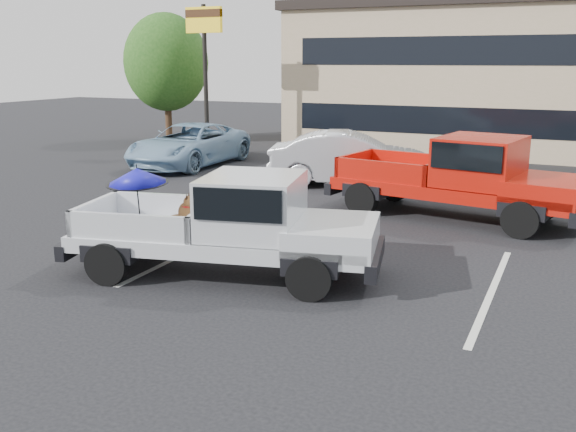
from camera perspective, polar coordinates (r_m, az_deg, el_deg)
name	(u,v)px	position (r m, az deg, el deg)	size (l,w,h in m)	color
ground	(284,304)	(10.50, -0.40, -7.82)	(90.00, 90.00, 0.00)	black
stripe_left	(194,249)	(13.54, -8.38, -2.96)	(0.12, 5.00, 0.01)	silver
stripe_right	(492,291)	(11.58, 17.65, -6.40)	(0.12, 5.00, 0.01)	silver
motel_building	(532,75)	(29.93, 20.90, 11.60)	(20.40, 8.40, 6.30)	tan
motel_sign	(204,39)	(26.88, -7.44, 15.31)	(1.60, 0.22, 6.00)	black
tree_left	(166,62)	(31.57, -10.79, 13.26)	(3.96, 3.96, 6.02)	#332114
silver_pickup	(240,220)	(11.54, -4.29, -0.38)	(5.98, 3.14, 2.06)	black
red_pickup	(471,175)	(16.30, 15.99, 3.55)	(6.53, 3.17, 2.06)	black
silver_sedan	(351,159)	(20.25, 5.60, 5.08)	(1.77, 5.08, 1.68)	#BABDC2
blue_suv	(189,145)	(24.26, -8.78, 6.27)	(2.58, 5.59, 1.55)	#81A4C1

